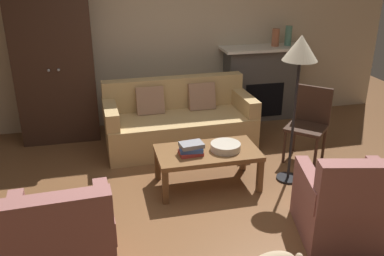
% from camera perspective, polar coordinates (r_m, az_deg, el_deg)
% --- Properties ---
extents(ground_plane, '(9.60, 9.60, 0.00)m').
position_cam_1_polar(ground_plane, '(4.25, 0.91, -11.14)').
color(ground_plane, brown).
extents(back_wall, '(7.20, 0.10, 2.80)m').
position_cam_1_polar(back_wall, '(6.12, -4.99, 13.44)').
color(back_wall, beige).
rests_on(back_wall, ground).
extents(fireplace, '(1.26, 0.48, 1.12)m').
position_cam_1_polar(fireplace, '(6.47, 9.39, 6.17)').
color(fireplace, '#4C4947').
rests_on(fireplace, ground).
extents(armoire, '(1.06, 0.57, 2.03)m').
position_cam_1_polar(armoire, '(5.83, -18.23, 8.13)').
color(armoire, '#382319').
rests_on(armoire, ground).
extents(couch, '(1.94, 0.90, 0.86)m').
position_cam_1_polar(couch, '(5.49, -1.82, 0.74)').
color(couch, tan).
rests_on(couch, ground).
extents(coffee_table, '(1.10, 0.60, 0.42)m').
position_cam_1_polar(coffee_table, '(4.50, 2.13, -3.73)').
color(coffee_table, brown).
rests_on(coffee_table, ground).
extents(fruit_bowl, '(0.32, 0.32, 0.08)m').
position_cam_1_polar(fruit_bowl, '(4.48, 4.62, -2.57)').
color(fruit_bowl, beige).
rests_on(fruit_bowl, coffee_table).
extents(book_stack, '(0.26, 0.20, 0.13)m').
position_cam_1_polar(book_stack, '(4.36, -0.12, -2.85)').
color(book_stack, '#B73833').
rests_on(book_stack, coffee_table).
extents(mantel_vase_terracotta, '(0.11, 0.11, 0.25)m').
position_cam_1_polar(mantel_vase_terracotta, '(6.37, 11.38, 12.06)').
color(mantel_vase_terracotta, '#A86042').
rests_on(mantel_vase_terracotta, fireplace).
extents(mantel_vase_jade, '(0.10, 0.10, 0.29)m').
position_cam_1_polar(mantel_vase_jade, '(6.45, 13.05, 12.20)').
color(mantel_vase_jade, slate).
rests_on(mantel_vase_jade, fireplace).
extents(armchair_near_left, '(0.81, 0.81, 0.88)m').
position_cam_1_polar(armchair_near_left, '(3.45, -17.25, -14.84)').
color(armchair_near_left, '#935B56').
rests_on(armchair_near_left, ground).
extents(armchair_near_right, '(0.92, 0.92, 0.88)m').
position_cam_1_polar(armchair_near_right, '(3.96, 20.45, -10.09)').
color(armchair_near_right, '#935B56').
rests_on(armchair_near_right, ground).
extents(side_chair_wooden, '(0.62, 0.62, 0.90)m').
position_cam_1_polar(side_chair_wooden, '(5.26, 15.74, 1.15)').
color(side_chair_wooden, '#382319').
rests_on(side_chair_wooden, ground).
extents(floor_lamp, '(0.36, 0.36, 1.63)m').
position_cam_1_polar(floor_lamp, '(4.40, 14.55, 9.39)').
color(floor_lamp, black).
rests_on(floor_lamp, ground).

